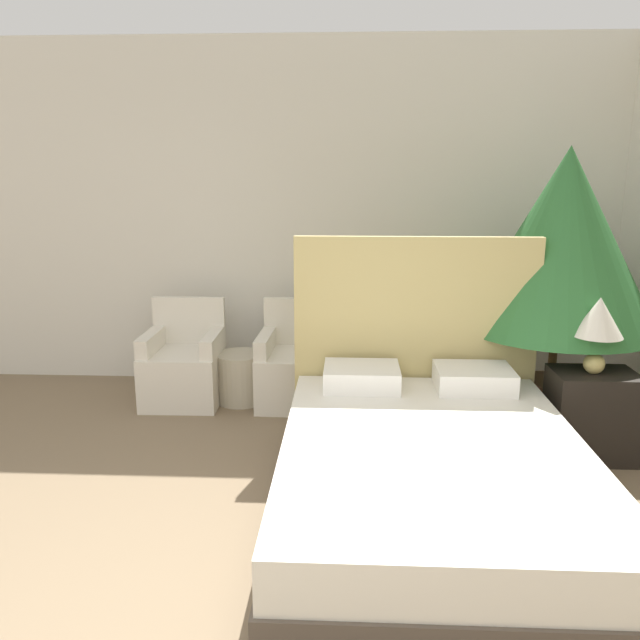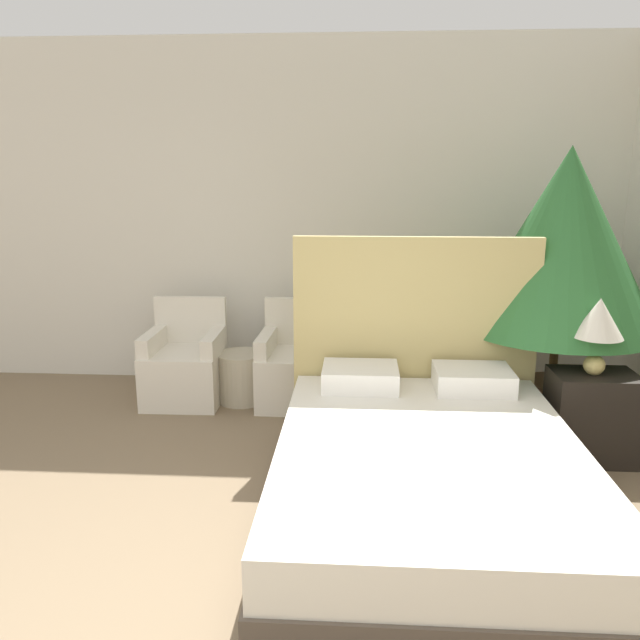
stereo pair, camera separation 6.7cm
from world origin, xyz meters
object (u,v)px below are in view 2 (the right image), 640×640
object	(u,v)px
bed	(426,466)
nightstand	(591,416)
armchair_near_window_right	(298,371)
side_table	(242,377)
potted_palm	(564,245)
table_lamp	(599,322)
armchair_near_window_left	(185,369)

from	to	relation	value
bed	nightstand	bearing A→B (deg)	33.24
armchair_near_window_right	side_table	xyz separation A→B (m)	(-0.46, 0.02, -0.07)
potted_palm	side_table	world-z (taller)	potted_palm
table_lamp	side_table	distance (m)	2.68
bed	table_lamp	world-z (taller)	bed
bed	side_table	world-z (taller)	bed
nightstand	potted_palm	bearing A→B (deg)	99.26
table_lamp	side_table	world-z (taller)	table_lamp
armchair_near_window_left	potted_palm	bearing A→B (deg)	-7.50
bed	table_lamp	xyz separation A→B (m)	(1.10, 0.71, 0.64)
armchair_near_window_left	armchair_near_window_right	xyz separation A→B (m)	(0.91, -0.00, 0.00)
table_lamp	potted_palm	bearing A→B (deg)	96.26
bed	nightstand	world-z (taller)	bed
potted_palm	nightstand	xyz separation A→B (m)	(0.09, -0.56, -1.04)
potted_palm	side_table	xyz separation A→B (m)	(-2.35, 0.35, -1.13)
bed	potted_palm	bearing A→B (deg)	51.34
armchair_near_window_left	table_lamp	xyz separation A→B (m)	(2.87, -0.91, 0.65)
nightstand	bed	bearing A→B (deg)	-146.76
armchair_near_window_left	nightstand	xyz separation A→B (m)	(2.90, -0.88, 0.02)
side_table	armchair_near_window_right	bearing A→B (deg)	-2.53
armchair_near_window_left	nightstand	distance (m)	3.03
armchair_near_window_right	potted_palm	size ratio (longest dim) A/B	0.41
potted_palm	table_lamp	distance (m)	0.72
armchair_near_window_left	armchair_near_window_right	world-z (taller)	same
armchair_near_window_left	armchair_near_window_right	size ratio (longest dim) A/B	1.00
potted_palm	side_table	distance (m)	2.63
table_lamp	side_table	xyz separation A→B (m)	(-2.41, 0.93, -0.72)
armchair_near_window_right	armchair_near_window_left	bearing A→B (deg)	-178.29
armchair_near_window_right	potted_palm	bearing A→B (deg)	-8.07
bed	table_lamp	size ratio (longest dim) A/B	4.50
table_lamp	side_table	size ratio (longest dim) A/B	1.22
bed	armchair_near_window_right	size ratio (longest dim) A/B	2.71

